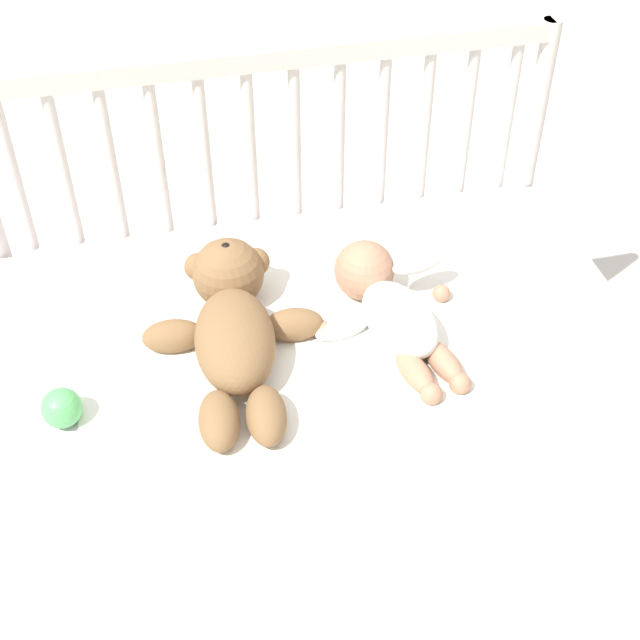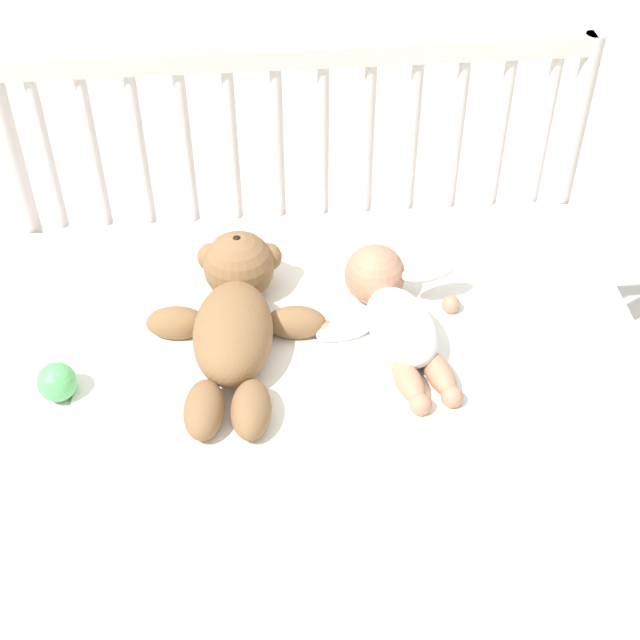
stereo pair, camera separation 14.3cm
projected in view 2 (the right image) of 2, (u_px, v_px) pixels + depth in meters
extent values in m
plane|color=silver|center=(320.00, 527.00, 1.82)|extent=(12.00, 12.00, 0.00)
cube|color=silver|center=(320.00, 446.00, 1.65)|extent=(1.08, 0.72, 0.52)
cylinder|color=beige|center=(41.00, 261.00, 1.78)|extent=(0.04, 0.04, 0.86)
cylinder|color=beige|center=(553.00, 232.00, 1.85)|extent=(0.04, 0.04, 0.86)
cube|color=beige|center=(299.00, 56.00, 1.54)|extent=(1.05, 0.03, 0.04)
cylinder|color=beige|center=(47.00, 156.00, 1.62)|extent=(0.02, 0.02, 0.31)
cylinder|color=beige|center=(94.00, 154.00, 1.63)|extent=(0.02, 0.02, 0.31)
cylinder|color=beige|center=(141.00, 151.00, 1.63)|extent=(0.02, 0.02, 0.31)
cylinder|color=beige|center=(187.00, 149.00, 1.64)|extent=(0.02, 0.02, 0.31)
cylinder|color=beige|center=(232.00, 147.00, 1.64)|extent=(0.02, 0.02, 0.31)
cylinder|color=beige|center=(278.00, 145.00, 1.65)|extent=(0.02, 0.02, 0.31)
cylinder|color=beige|center=(323.00, 142.00, 1.65)|extent=(0.02, 0.02, 0.31)
cylinder|color=beige|center=(368.00, 140.00, 1.66)|extent=(0.02, 0.02, 0.31)
cylinder|color=beige|center=(413.00, 138.00, 1.67)|extent=(0.02, 0.02, 0.31)
cylinder|color=beige|center=(457.00, 136.00, 1.67)|extent=(0.02, 0.02, 0.31)
cylinder|color=beige|center=(501.00, 134.00, 1.68)|extent=(0.02, 0.02, 0.31)
cylinder|color=beige|center=(544.00, 131.00, 1.68)|extent=(0.02, 0.02, 0.31)
cube|color=white|center=(308.00, 350.00, 1.46)|extent=(0.75, 0.51, 0.01)
ellipsoid|color=olive|center=(233.00, 332.00, 1.42)|extent=(0.15, 0.23, 0.11)
sphere|color=olive|center=(239.00, 266.00, 1.53)|extent=(0.12, 0.12, 0.12)
sphere|color=tan|center=(238.00, 251.00, 1.51)|extent=(0.05, 0.05, 0.05)
sphere|color=black|center=(237.00, 240.00, 1.49)|extent=(0.02, 0.02, 0.02)
sphere|color=olive|center=(211.00, 257.00, 1.54)|extent=(0.05, 0.05, 0.05)
sphere|color=olive|center=(268.00, 257.00, 1.55)|extent=(0.05, 0.05, 0.05)
ellipsoid|color=olive|center=(176.00, 323.00, 1.47)|extent=(0.11, 0.06, 0.06)
ellipsoid|color=olive|center=(296.00, 322.00, 1.47)|extent=(0.11, 0.06, 0.06)
ellipsoid|color=olive|center=(204.00, 410.00, 1.33)|extent=(0.07, 0.12, 0.06)
ellipsoid|color=olive|center=(251.00, 409.00, 1.33)|extent=(0.07, 0.12, 0.06)
ellipsoid|color=white|center=(401.00, 327.00, 1.45)|extent=(0.14, 0.20, 0.08)
sphere|color=tan|center=(375.00, 274.00, 1.53)|extent=(0.11, 0.11, 0.11)
ellipsoid|color=white|center=(345.00, 330.00, 1.47)|extent=(0.11, 0.06, 0.04)
ellipsoid|color=white|center=(429.00, 271.00, 1.50)|extent=(0.11, 0.06, 0.04)
sphere|color=tan|center=(327.00, 332.00, 1.47)|extent=(0.03, 0.03, 0.03)
sphere|color=tan|center=(451.00, 305.00, 1.52)|extent=(0.03, 0.03, 0.03)
ellipsoid|color=tan|center=(408.00, 381.00, 1.38)|extent=(0.06, 0.11, 0.04)
ellipsoid|color=tan|center=(439.00, 374.00, 1.40)|extent=(0.06, 0.11, 0.04)
sphere|color=tan|center=(421.00, 405.00, 1.35)|extent=(0.04, 0.04, 0.04)
sphere|color=tan|center=(452.00, 397.00, 1.36)|extent=(0.04, 0.04, 0.04)
sphere|color=#59BF66|center=(57.00, 382.00, 1.37)|extent=(0.06, 0.06, 0.06)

